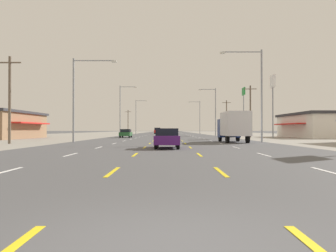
{
  "coord_description": "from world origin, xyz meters",
  "views": [
    {
      "loc": [
        0.05,
        -4.02,
        1.37
      ],
      "look_at": [
        0.46,
        80.72,
        2.28
      ],
      "focal_mm": 36.43,
      "sensor_mm": 36.0,
      "label": 1
    }
  ],
  "objects_px": {
    "streetlight_left_row_1": "(120,107)",
    "streetlight_right_row_2": "(197,115)",
    "sedan_far_left_mid": "(124,133)",
    "sedan_center_turn_nearest": "(165,138)",
    "pole_sign_right_row_1": "(271,90)",
    "streetlight_right_row_0": "(255,88)",
    "streetlight_left_row_0": "(77,93)",
    "box_truck_far_right_near": "(232,125)",
    "suv_inner_left_far": "(156,131)",
    "sedan_center_turn_farther": "(166,131)",
    "streetlight_right_row_1": "(212,109)",
    "pole_sign_right_row_2": "(242,99)",
    "streetlight_left_row_2": "(135,115)",
    "hatchback_center_turn_midfar": "(165,133)"
  },
  "relations": [
    {
      "from": "streetlight_left_row_1",
      "to": "streetlight_right_row_2",
      "type": "distance_m",
      "value": 40.67
    },
    {
      "from": "sedan_far_left_mid",
      "to": "sedan_center_turn_nearest",
      "type": "bearing_deg",
      "value": -77.8
    },
    {
      "from": "pole_sign_right_row_1",
      "to": "streetlight_right_row_0",
      "type": "bearing_deg",
      "value": -111.8
    },
    {
      "from": "sedan_far_left_mid",
      "to": "streetlight_left_row_1",
      "type": "height_order",
      "value": "streetlight_left_row_1"
    },
    {
      "from": "streetlight_left_row_0",
      "to": "streetlight_left_row_1",
      "type": "height_order",
      "value": "streetlight_left_row_1"
    },
    {
      "from": "box_truck_far_right_near",
      "to": "suv_inner_left_far",
      "type": "distance_m",
      "value": 71.69
    },
    {
      "from": "box_truck_far_right_near",
      "to": "sedan_center_turn_farther",
      "type": "relative_size",
      "value": 1.6
    },
    {
      "from": "sedan_center_turn_nearest",
      "to": "streetlight_right_row_1",
      "type": "bearing_deg",
      "value": 78.19
    },
    {
      "from": "streetlight_right_row_0",
      "to": "streetlight_left_row_0",
      "type": "bearing_deg",
      "value": 180.0
    },
    {
      "from": "pole_sign_right_row_2",
      "to": "streetlight_right_row_2",
      "type": "bearing_deg",
      "value": 104.08
    },
    {
      "from": "streetlight_left_row_2",
      "to": "streetlight_right_row_0",
      "type": "bearing_deg",
      "value": -74.68
    },
    {
      "from": "suv_inner_left_far",
      "to": "streetlight_left_row_0",
      "type": "height_order",
      "value": "streetlight_left_row_0"
    },
    {
      "from": "streetlight_right_row_1",
      "to": "sedan_far_left_mid",
      "type": "bearing_deg",
      "value": -140.45
    },
    {
      "from": "pole_sign_right_row_2",
      "to": "streetlight_left_row_1",
      "type": "bearing_deg",
      "value": -168.53
    },
    {
      "from": "streetlight_right_row_1",
      "to": "streetlight_left_row_2",
      "type": "relative_size",
      "value": 0.94
    },
    {
      "from": "hatchback_center_turn_midfar",
      "to": "streetlight_right_row_2",
      "type": "height_order",
      "value": "streetlight_right_row_2"
    },
    {
      "from": "box_truck_far_right_near",
      "to": "streetlight_right_row_2",
      "type": "bearing_deg",
      "value": 87.85
    },
    {
      "from": "hatchback_center_turn_midfar",
      "to": "suv_inner_left_far",
      "type": "height_order",
      "value": "suv_inner_left_far"
    },
    {
      "from": "streetlight_left_row_0",
      "to": "streetlight_right_row_0",
      "type": "bearing_deg",
      "value": 0.0
    },
    {
      "from": "streetlight_left_row_1",
      "to": "streetlight_right_row_1",
      "type": "distance_m",
      "value": 19.65
    },
    {
      "from": "box_truck_far_right_near",
      "to": "streetlight_right_row_2",
      "type": "distance_m",
      "value": 71.25
    },
    {
      "from": "pole_sign_right_row_2",
      "to": "streetlight_left_row_1",
      "type": "distance_m",
      "value": 27.84
    },
    {
      "from": "pole_sign_right_row_2",
      "to": "streetlight_right_row_0",
      "type": "xyz_separation_m",
      "value": [
        -7.67,
        -41.13,
        -2.63
      ]
    },
    {
      "from": "sedan_center_turn_nearest",
      "to": "box_truck_far_right_near",
      "type": "xyz_separation_m",
      "value": [
        7.16,
        11.64,
        1.08
      ]
    },
    {
      "from": "streetlight_right_row_1",
      "to": "streetlight_right_row_2",
      "type": "height_order",
      "value": "streetlight_right_row_2"
    },
    {
      "from": "sedan_center_turn_nearest",
      "to": "hatchback_center_turn_midfar",
      "type": "bearing_deg",
      "value": 90.21
    },
    {
      "from": "sedan_far_left_mid",
      "to": "streetlight_right_row_0",
      "type": "relative_size",
      "value": 0.45
    },
    {
      "from": "pole_sign_right_row_1",
      "to": "streetlight_right_row_0",
      "type": "xyz_separation_m",
      "value": [
        -7.3,
        -18.25,
        -2.0
      ]
    },
    {
      "from": "hatchback_center_turn_midfar",
      "to": "streetlight_right_row_0",
      "type": "distance_m",
      "value": 33.33
    },
    {
      "from": "pole_sign_right_row_1",
      "to": "streetlight_left_row_1",
      "type": "bearing_deg",
      "value": 147.06
    },
    {
      "from": "streetlight_right_row_0",
      "to": "sedan_center_turn_farther",
      "type": "bearing_deg",
      "value": 96.98
    },
    {
      "from": "streetlight_left_row_2",
      "to": "sedan_center_turn_farther",
      "type": "bearing_deg",
      "value": 39.63
    },
    {
      "from": "hatchback_center_turn_midfar",
      "to": "pole_sign_right_row_2",
      "type": "bearing_deg",
      "value": 28.96
    },
    {
      "from": "streetlight_right_row_0",
      "to": "streetlight_left_row_2",
      "type": "distance_m",
      "value": 73.86
    },
    {
      "from": "sedan_center_turn_farther",
      "to": "pole_sign_right_row_1",
      "type": "relative_size",
      "value": 0.44
    },
    {
      "from": "sedan_center_turn_nearest",
      "to": "streetlight_left_row_2",
      "type": "xyz_separation_m",
      "value": [
        -9.81,
        82.72,
        5.38
      ]
    },
    {
      "from": "streetlight_right_row_0",
      "to": "streetlight_left_row_1",
      "type": "xyz_separation_m",
      "value": [
        -19.51,
        35.62,
        0.25
      ]
    },
    {
      "from": "streetlight_left_row_0",
      "to": "streetlight_right_row_1",
      "type": "bearing_deg",
      "value": 61.4
    },
    {
      "from": "streetlight_right_row_2",
      "to": "box_truck_far_right_near",
      "type": "bearing_deg",
      "value": -92.15
    },
    {
      "from": "streetlight_left_row_2",
      "to": "streetlight_right_row_2",
      "type": "height_order",
      "value": "streetlight_left_row_2"
    },
    {
      "from": "box_truck_far_right_near",
      "to": "streetlight_left_row_0",
      "type": "distance_m",
      "value": 17.1
    },
    {
      "from": "hatchback_center_turn_midfar",
      "to": "suv_inner_left_far",
      "type": "relative_size",
      "value": 0.8
    },
    {
      "from": "sedan_center_turn_farther",
      "to": "streetlight_left_row_0",
      "type": "bearing_deg",
      "value": -96.87
    },
    {
      "from": "sedan_far_left_mid",
      "to": "streetlight_right_row_1",
      "type": "distance_m",
      "value": 22.61
    },
    {
      "from": "box_truck_far_right_near",
      "to": "streetlight_left_row_1",
      "type": "xyz_separation_m",
      "value": [
        -16.96,
        35.46,
        4.25
      ]
    },
    {
      "from": "streetlight_right_row_2",
      "to": "streetlight_right_row_1",
      "type": "bearing_deg",
      "value": -89.97
    },
    {
      "from": "sedan_center_turn_nearest",
      "to": "pole_sign_right_row_1",
      "type": "bearing_deg",
      "value": 60.24
    },
    {
      "from": "sedan_center_turn_nearest",
      "to": "streetlight_left_row_1",
      "type": "relative_size",
      "value": 0.42
    },
    {
      "from": "streetlight_left_row_0",
      "to": "sedan_far_left_mid",
      "type": "bearing_deg",
      "value": 83.58
    },
    {
      "from": "streetlight_left_row_2",
      "to": "streetlight_right_row_1",
      "type": "bearing_deg",
      "value": -61.11
    }
  ]
}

